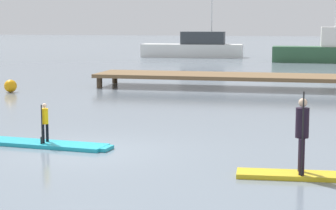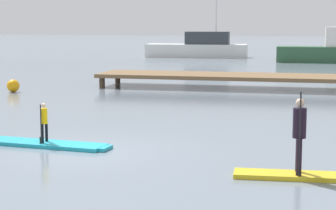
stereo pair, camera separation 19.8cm
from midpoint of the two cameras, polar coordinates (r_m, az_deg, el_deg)
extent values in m
plane|color=slate|center=(15.88, -7.71, -4.29)|extent=(240.00, 240.00, 0.00)
cube|color=#1E9EB2|center=(16.84, -11.78, -3.52)|extent=(3.62, 1.15, 0.10)
cube|color=#1E9EB2|center=(16.01, -6.11, -3.99)|extent=(0.29, 0.58, 0.09)
cylinder|color=black|center=(16.84, -11.36, -2.48)|extent=(0.08, 0.08, 0.49)
cylinder|color=black|center=(16.65, -11.73, -2.61)|extent=(0.08, 0.08, 0.49)
cylinder|color=#F2B20C|center=(16.67, -11.59, -1.02)|extent=(0.20, 0.20, 0.41)
sphere|color=beige|center=(16.63, -11.62, -0.05)|extent=(0.12, 0.12, 0.12)
cylinder|color=black|center=(16.56, -11.85, -1.73)|extent=(0.03, 0.03, 1.03)
cube|color=black|center=(16.64, -11.81, -3.17)|extent=(0.04, 0.14, 0.18)
cube|color=gold|center=(13.49, 12.70, -6.36)|extent=(3.22, 0.89, 0.10)
cylinder|color=black|center=(13.54, 11.70, -4.41)|extent=(0.12, 0.12, 0.76)
cylinder|color=black|center=(13.22, 11.77, -4.71)|extent=(0.12, 0.12, 0.76)
cylinder|color=black|center=(13.25, 11.81, -1.61)|extent=(0.30, 0.30, 0.63)
sphere|color=beige|center=(13.19, 11.87, 0.22)|extent=(0.18, 0.18, 0.18)
cylinder|color=black|center=(13.07, 11.84, -2.61)|extent=(0.03, 0.03, 1.76)
cube|color=black|center=(13.24, 11.74, -5.98)|extent=(0.04, 0.14, 0.18)
cube|color=#2D5638|center=(50.97, 15.06, 4.49)|extent=(9.91, 2.36, 1.24)
cube|color=silver|center=(56.48, 2.12, 5.01)|extent=(9.22, 2.76, 1.18)
cube|color=#33383D|center=(56.32, 3.13, 6.17)|extent=(3.99, 2.03, 1.13)
cylinder|color=silver|center=(56.22, 3.94, 8.55)|extent=(0.12, 0.12, 3.56)
cube|color=brown|center=(30.49, 5.84, 2.64)|extent=(13.55, 3.06, 0.18)
cylinder|color=#473828|center=(30.81, -6.50, 2.21)|extent=(0.28, 0.28, 0.69)
cylinder|color=#473828|center=(33.13, -5.08, 2.62)|extent=(0.28, 0.28, 0.69)
sphere|color=orange|center=(29.66, -14.45, 1.70)|extent=(0.59, 0.59, 0.59)
camera|label=1|loc=(0.10, -90.30, -0.04)|focal=66.37mm
camera|label=2|loc=(0.10, 89.70, 0.04)|focal=66.37mm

